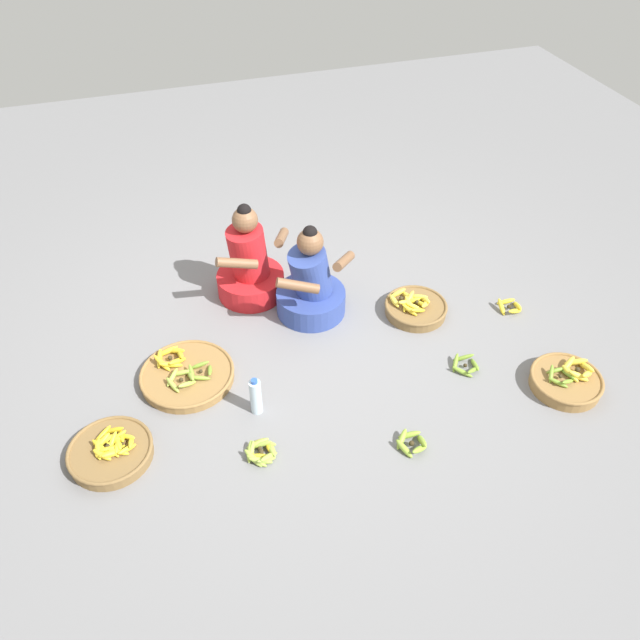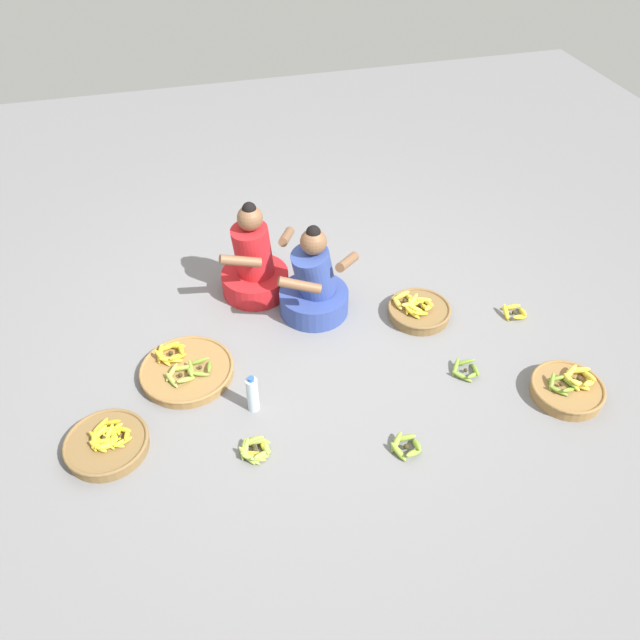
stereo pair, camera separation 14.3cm
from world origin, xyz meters
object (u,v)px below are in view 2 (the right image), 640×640
(banana_basket_back_center, at_px, (107,443))
(loose_bananas_back_left, at_px, (466,370))
(vendor_woman_front, at_px, (314,286))
(vendor_woman_behind, at_px, (254,265))
(loose_bananas_front_right, at_px, (255,449))
(loose_bananas_back_right, at_px, (515,312))
(banana_basket_front_center, at_px, (567,389))
(loose_bananas_front_left, at_px, (406,446))
(banana_basket_near_vendor, at_px, (186,370))
(water_bottle, at_px, (253,394))
(banana_basket_mid_right, at_px, (418,310))

(banana_basket_back_center, height_order, loose_bananas_back_left, banana_basket_back_center)
(vendor_woman_front, relative_size, banana_basket_back_center, 1.49)
(vendor_woman_behind, height_order, loose_bananas_front_right, vendor_woman_behind)
(loose_bananas_back_right, distance_m, loose_bananas_front_right, 2.25)
(banana_basket_front_center, height_order, loose_bananas_front_left, banana_basket_front_center)
(vendor_woman_front, distance_m, loose_bananas_front_left, 1.43)
(banana_basket_near_vendor, bearing_deg, loose_bananas_front_right, -66.29)
(banana_basket_near_vendor, height_order, loose_bananas_front_left, banana_basket_near_vendor)
(banana_basket_front_center, xyz_separation_m, loose_bananas_back_right, (0.05, 0.81, -0.02))
(loose_bananas_front_left, bearing_deg, loose_bananas_back_right, 37.74)
(loose_bananas_back_right, xyz_separation_m, water_bottle, (-2.07, -0.40, 0.10))
(banana_basket_mid_right, distance_m, water_bottle, 1.48)
(loose_bananas_back_right, relative_size, water_bottle, 0.65)
(loose_bananas_front_left, distance_m, loose_bananas_back_right, 1.56)
(loose_bananas_front_left, relative_size, loose_bananas_front_right, 0.95)
(loose_bananas_front_left, xyz_separation_m, water_bottle, (-0.83, 0.56, 0.10))
(vendor_woman_front, relative_size, loose_bananas_front_right, 3.32)
(banana_basket_front_center, bearing_deg, loose_bananas_front_left, -173.06)
(loose_bananas_front_left, distance_m, water_bottle, 1.01)
(banana_basket_back_center, bearing_deg, loose_bananas_front_left, -14.95)
(banana_basket_mid_right, distance_m, loose_bananas_front_right, 1.69)
(loose_bananas_front_right, bearing_deg, banana_basket_near_vendor, 113.71)
(banana_basket_near_vendor, bearing_deg, vendor_woman_behind, 51.02)
(banana_basket_back_center, height_order, loose_bananas_front_left, banana_basket_back_center)
(loose_bananas_front_right, relative_size, water_bottle, 0.79)
(banana_basket_front_center, bearing_deg, loose_bananas_back_right, 86.26)
(banana_basket_mid_right, xyz_separation_m, water_bottle, (-1.36, -0.58, 0.08))
(banana_basket_front_center, bearing_deg, loose_bananas_front_right, 178.06)
(banana_basket_front_center, height_order, loose_bananas_back_left, banana_basket_front_center)
(banana_basket_front_center, distance_m, banana_basket_near_vendor, 2.54)
(loose_bananas_back_right, distance_m, water_bottle, 2.11)
(loose_bananas_back_left, distance_m, water_bottle, 1.46)
(banana_basket_near_vendor, distance_m, water_bottle, 0.57)
(water_bottle, bearing_deg, vendor_woman_front, 53.49)
(vendor_woman_behind, xyz_separation_m, loose_bananas_back_left, (1.22, -1.25, -0.23))
(vendor_woman_behind, bearing_deg, banana_basket_mid_right, -28.45)
(banana_basket_front_center, xyz_separation_m, loose_bananas_front_left, (-1.18, -0.14, -0.02))
(vendor_woman_behind, relative_size, loose_bananas_front_right, 3.50)
(vendor_woman_front, distance_m, banana_basket_front_center, 1.88)
(vendor_woman_front, distance_m, loose_bananas_front_right, 1.38)
(loose_bananas_front_left, xyz_separation_m, loose_bananas_back_right, (1.23, 0.95, -0.00))
(vendor_woman_front, xyz_separation_m, banana_basket_back_center, (-1.53, -0.93, -0.19))
(loose_bananas_front_right, bearing_deg, loose_bananas_back_left, 10.47)
(banana_basket_mid_right, height_order, banana_basket_near_vendor, banana_basket_mid_right)
(banana_basket_front_center, bearing_deg, banana_basket_near_vendor, 161.02)
(banana_basket_front_center, height_order, water_bottle, water_bottle)
(loose_bananas_back_right, bearing_deg, loose_bananas_back_left, -142.88)
(banana_basket_near_vendor, bearing_deg, loose_bananas_back_left, -14.47)
(vendor_woman_behind, bearing_deg, vendor_woman_front, -42.27)
(banana_basket_back_center, bearing_deg, loose_bananas_back_left, 0.64)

